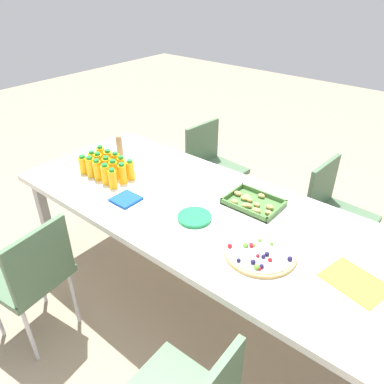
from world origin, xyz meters
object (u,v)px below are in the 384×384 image
(juice_bottle_5, at_px, (93,161))
(juice_bottle_13, at_px, (122,166))
(snack_tray, at_px, (253,203))
(juice_bottle_2, at_px, (98,170))
(napkin_stack, at_px, (126,199))
(cardboard_tube, at_px, (120,147))
(juice_bottle_0, at_px, (83,165))
(juice_bottle_14, at_px, (130,170))
(juice_bottle_8, at_px, (114,170))
(juice_bottle_7, at_px, (107,167))
(juice_bottle_11, at_px, (108,160))
(juice_bottle_1, at_px, (91,167))
(juice_bottle_9, at_px, (122,174))
(juice_bottle_3, at_px, (106,174))
(party_table, at_px, (203,215))
(juice_bottle_10, at_px, (101,156))
(plate_stack, at_px, (194,217))
(chair_far_right, at_px, (334,210))
(juice_bottle_6, at_px, (99,163))
(fruit_pizza, at_px, (260,252))
(juice_bottle_12, at_px, (116,163))
(paper_folder, at_px, (355,282))
(chair_far_left, at_px, (212,163))
(juice_bottle_4, at_px, (113,179))
(chair_near_left, at_px, (32,273))

(juice_bottle_5, bearing_deg, juice_bottle_13, 18.38)
(snack_tray, bearing_deg, juice_bottle_2, -157.68)
(napkin_stack, height_order, cardboard_tube, cardboard_tube)
(juice_bottle_2, height_order, juice_bottle_5, juice_bottle_2)
(juice_bottle_2, height_order, napkin_stack, juice_bottle_2)
(juice_bottle_0, height_order, snack_tray, juice_bottle_0)
(juice_bottle_14, height_order, snack_tray, juice_bottle_14)
(juice_bottle_2, bearing_deg, juice_bottle_8, 45.25)
(juice_bottle_7, xyz_separation_m, juice_bottle_11, (-0.07, 0.07, 0.00))
(juice_bottle_1, height_order, juice_bottle_9, juice_bottle_1)
(juice_bottle_2, distance_m, juice_bottle_9, 0.17)
(juice_bottle_3, distance_m, juice_bottle_8, 0.07)
(juice_bottle_7, height_order, juice_bottle_11, juice_bottle_11)
(party_table, bearing_deg, juice_bottle_10, -177.82)
(juice_bottle_9, relative_size, snack_tray, 0.44)
(juice_bottle_0, xyz_separation_m, cardboard_tube, (0.02, 0.31, 0.03))
(juice_bottle_11, bearing_deg, plate_stack, -6.03)
(juice_bottle_1, xyz_separation_m, snack_tray, (1.02, 0.39, -0.06))
(juice_bottle_3, bearing_deg, juice_bottle_14, 61.49)
(juice_bottle_0, distance_m, juice_bottle_5, 0.07)
(juice_bottle_11, bearing_deg, chair_far_right, 34.22)
(juice_bottle_6, xyz_separation_m, cardboard_tube, (-0.06, 0.24, 0.02))
(juice_bottle_11, relative_size, napkin_stack, 0.95)
(juice_bottle_8, relative_size, fruit_pizza, 0.38)
(juice_bottle_1, relative_size, juice_bottle_12, 1.00)
(paper_folder, bearing_deg, chair_far_left, 148.15)
(juice_bottle_12, relative_size, napkin_stack, 0.97)
(juice_bottle_14, bearing_deg, juice_bottle_3, -118.51)
(juice_bottle_4, relative_size, paper_folder, 0.52)
(chair_far_right, bearing_deg, juice_bottle_6, -49.95)
(chair_far_right, relative_size, juice_bottle_6, 5.51)
(juice_bottle_13, bearing_deg, juice_bottle_12, 172.56)
(juice_bottle_0, relative_size, juice_bottle_14, 0.94)
(chair_far_right, height_order, juice_bottle_3, juice_bottle_3)
(party_table, height_order, juice_bottle_2, juice_bottle_2)
(fruit_pizza, distance_m, snack_tray, 0.44)
(juice_bottle_1, bearing_deg, juice_bottle_2, 0.49)
(chair_far_right, xyz_separation_m, juice_bottle_11, (-1.30, -0.89, 0.31))
(fruit_pizza, distance_m, plate_stack, 0.43)
(napkin_stack, relative_size, cardboard_tube, 0.86)
(juice_bottle_2, distance_m, cardboard_tube, 0.33)
(chair_far_left, distance_m, juice_bottle_14, 0.97)
(juice_bottle_4, relative_size, juice_bottle_8, 0.97)
(paper_folder, bearing_deg, juice_bottle_9, -177.61)
(juice_bottle_12, height_order, juice_bottle_13, juice_bottle_12)
(juice_bottle_3, xyz_separation_m, juice_bottle_5, (-0.22, 0.07, -0.00))
(snack_tray, height_order, napkin_stack, snack_tray)
(chair_near_left, height_order, juice_bottle_6, juice_bottle_6)
(juice_bottle_0, distance_m, juice_bottle_4, 0.31)
(chair_far_right, xyz_separation_m, cardboard_tube, (-1.37, -0.73, 0.33))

